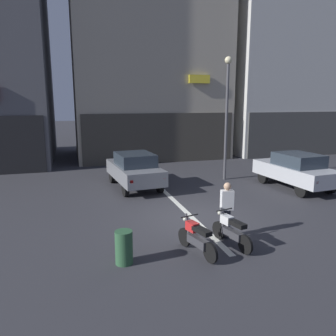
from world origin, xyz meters
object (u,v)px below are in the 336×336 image
Objects in this scene: street_lamp at (227,105)px; motorcycle_white_row_left_mid at (231,230)px; trash_bin at (124,247)px; motorcycle_red_row_leftmost at (196,237)px; car_silver_parked_kerbside at (296,170)px; person_by_motorcycles at (227,210)px; car_grey_crossing_near at (134,169)px.

street_lamp is 3.70× the size of motorcycle_white_row_left_mid.
street_lamp is 7.16× the size of trash_bin.
car_silver_parked_kerbside is at bearing 36.37° from motorcycle_red_row_leftmost.
motorcycle_white_row_left_mid is 0.72m from person_by_motorcycles.
person_by_motorcycles is (1.24, 0.79, 0.40)m from motorcycle_red_row_leftmost.
person_by_motorcycles reaches higher than car_grey_crossing_near.
motorcycle_white_row_left_mid is at bearing -114.53° from street_lamp.
person_by_motorcycles reaches higher than motorcycle_red_row_leftmost.
motorcycle_red_row_leftmost is at bearing -143.63° from car_silver_parked_kerbside.
car_silver_parked_kerbside is 2.57× the size of motorcycle_white_row_left_mid.
motorcycle_red_row_leftmost is 1.52m from person_by_motorcycles.
street_lamp reaches higher than trash_bin.
car_grey_crossing_near reaches higher than motorcycle_red_row_leftmost.
motorcycle_white_row_left_mid is 3.03m from trash_bin.
street_lamp is at bearing 3.99° from car_grey_crossing_near.
motorcycle_white_row_left_mid is at bearing 10.31° from motorcycle_red_row_leftmost.
person_by_motorcycles is at bearing 13.87° from trash_bin.
car_silver_parked_kerbside is at bearing 40.18° from motorcycle_white_row_left_mid.
car_grey_crossing_near is 7.41m from trash_bin.
car_silver_parked_kerbside is 8.46m from motorcycle_red_row_leftmost.
car_grey_crossing_near is 7.17m from motorcycle_white_row_left_mid.
trash_bin is (-1.63, -7.21, -0.46)m from car_grey_crossing_near.
person_by_motorcycles is at bearing -142.77° from car_silver_parked_kerbside.
motorcycle_red_row_leftmost is (-4.46, -7.55, -3.30)m from street_lamp.
car_grey_crossing_near is at bearing 92.28° from motorcycle_red_row_leftmost.
car_silver_parked_kerbside is 6.99m from person_by_motorcycles.
car_grey_crossing_near is at bearing 101.25° from motorcycle_white_row_left_mid.
car_grey_crossing_near is at bearing 77.25° from trash_bin.
motorcycle_red_row_leftmost is at bearing -147.69° from person_by_motorcycles.
street_lamp is 10.43m from trash_bin.
motorcycle_white_row_left_mid is at bearing -139.82° from car_silver_parked_kerbside.
street_lamp is at bearing 132.70° from car_silver_parked_kerbside.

